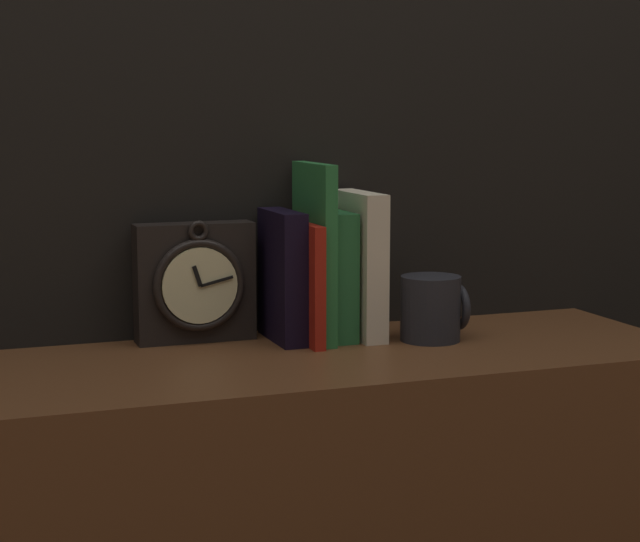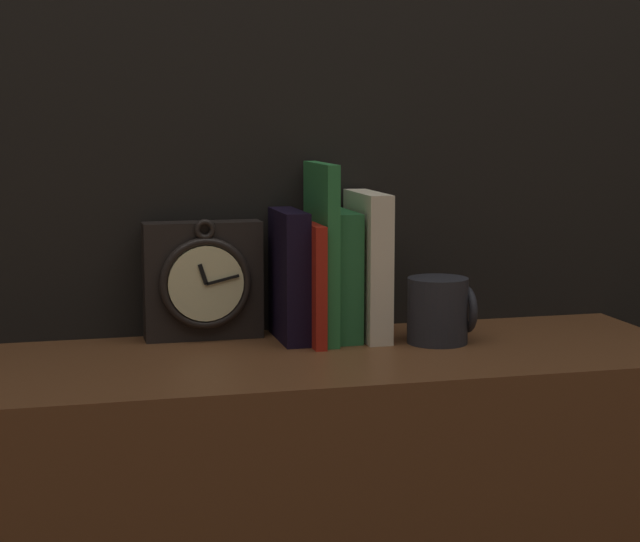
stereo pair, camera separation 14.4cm
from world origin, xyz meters
TOP-DOWN VIEW (x-y plane):
  - wall_back at (0.00, 0.20)m, footprint 6.00×0.05m
  - clock at (-0.14, 0.14)m, footprint 0.17×0.06m
  - book_slot0_black at (-0.02, 0.10)m, footprint 0.04×0.13m
  - book_slot1_red at (0.01, 0.09)m, footprint 0.02×0.15m
  - book_slot2_green at (0.03, 0.10)m, footprint 0.02×0.14m
  - book_slot3_green at (0.06, 0.10)m, footprint 0.04×0.13m
  - book_slot4_cream at (0.10, 0.10)m, footprint 0.03×0.14m
  - mug at (0.18, 0.03)m, footprint 0.09×0.09m

SIDE VIEW (x-z plane):
  - mug at x=0.18m, z-range 0.91..1.01m
  - clock at x=-0.14m, z-range 0.91..1.09m
  - book_slot1_red at x=0.01m, z-range 0.91..1.09m
  - book_slot3_green at x=0.06m, z-range 0.91..1.10m
  - book_slot0_black at x=-0.02m, z-range 0.91..1.10m
  - book_slot4_cream at x=0.10m, z-range 0.91..1.13m
  - book_slot2_green at x=0.03m, z-range 0.91..1.17m
  - wall_back at x=0.00m, z-range 0.00..2.60m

